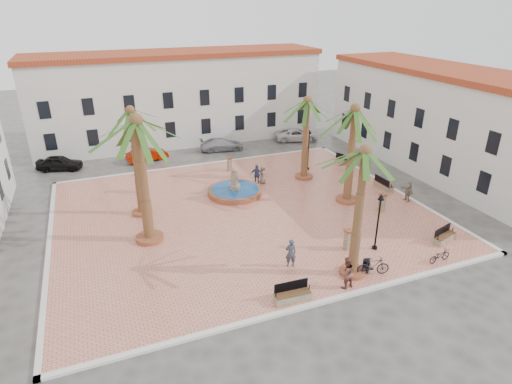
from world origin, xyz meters
The scene contains 36 objects.
ground centered at (0.00, 0.00, 0.00)m, with size 120.00×120.00×0.00m, color #56544F.
plaza centered at (0.00, 0.00, 0.07)m, with size 26.00×22.00×0.15m, color #E0836B.
kerb_n centered at (0.00, 11.00, 0.08)m, with size 26.30×0.30×0.16m, color silver.
kerb_s centered at (0.00, -11.00, 0.08)m, with size 26.30×0.30×0.16m, color silver.
kerb_e centered at (13.00, 0.00, 0.08)m, with size 0.30×22.30×0.16m, color silver.
kerb_w centered at (-13.00, 0.00, 0.08)m, with size 0.30×22.30×0.16m, color silver.
building_north centered at (0.00, 19.99, 4.77)m, with size 30.40×7.40×9.50m.
building_east centered at (19.99, 2.00, 4.52)m, with size 7.40×26.40×9.00m.
fountain centered at (0.50, 3.30, 0.45)m, with size 4.34×4.34×2.24m.
palm_nw centered at (-6.86, 2.52, 6.90)m, with size 4.64×4.64×7.88m.
palm_sw centered at (-6.95, -1.46, 7.07)m, with size 5.79×5.79×8.26m.
palm_s centered at (3.10, -9.46, 6.63)m, with size 4.77×4.77×7.61m.
palm_e centered at (8.06, -1.12, 6.48)m, with size 5.31×5.31×7.56m.
palm_ne centered at (7.20, 4.33, 6.13)m, with size 5.00×5.00×7.13m.
bench_s centered at (-1.11, -10.38, 0.44)m, with size 1.98×0.69×1.03m.
bench_se centered at (10.55, -8.60, 0.42)m, with size 1.92×1.05×0.97m.
bench_e centered at (12.14, -0.21, 0.44)m, with size 0.63×1.93×1.01m.
bench_ne centered at (12.38, 5.92, 0.44)m, with size 1.35×1.98×1.01m.
lamppost_s centered at (5.87, -7.73, 2.68)m, with size 0.41×0.41×3.74m.
lamppost_e centered at (8.47, 6.05, 2.68)m, with size 0.41×0.41×3.74m.
bollard_se centered at (4.27, -7.15, 0.85)m, with size 0.53×0.53×1.35m.
bollard_n centered at (1.73, 8.33, 0.80)m, with size 0.49×0.49×1.26m.
bollard_e centered at (9.52, -3.48, 0.84)m, with size 0.52×0.52×1.33m.
litter_bin centered at (3.90, -9.60, 0.54)m, with size 0.40×0.40×0.77m, color black.
cyclist_a centered at (0.16, -7.51, 1.03)m, with size 0.64×0.42×1.76m, color #343A4C.
bicycle_a centered at (8.53, -10.33, 0.56)m, with size 0.54×1.56×0.82m, color black.
cyclist_b centered at (2.02, -10.40, 1.07)m, with size 0.90×0.70×1.84m, color brown.
bicycle_b centered at (4.10, -9.98, 0.70)m, with size 0.52×1.83×1.10m, color black.
pedestrian_fountain_a centered at (3.40, 4.54, 0.92)m, with size 0.75×0.49×1.54m, color #7E6453.
pedestrian_fountain_b centered at (2.78, 4.37, 1.05)m, with size 1.06×0.44×1.81m, color #38415C.
pedestrian_north centered at (-6.52, 6.44, 1.04)m, with size 1.15×0.66×1.78m, color #505055.
pedestrian_east centered at (12.40, -2.77, 0.93)m, with size 1.46×0.46×1.57m, color gray.
car_black centered at (-12.59, 14.63, 0.68)m, with size 1.60×3.98×1.35m, color black.
car_red centered at (-4.76, 14.18, 0.65)m, with size 1.37×3.94×1.30m, color #921500.
car_silver centered at (2.94, 14.59, 0.64)m, with size 1.80×4.42×1.28m, color #9E9EA6.
car_white centered at (11.73, 14.80, 0.66)m, with size 2.20×4.77×1.32m, color silver.
Camera 1 is at (-9.39, -26.23, 14.22)m, focal length 30.00 mm.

